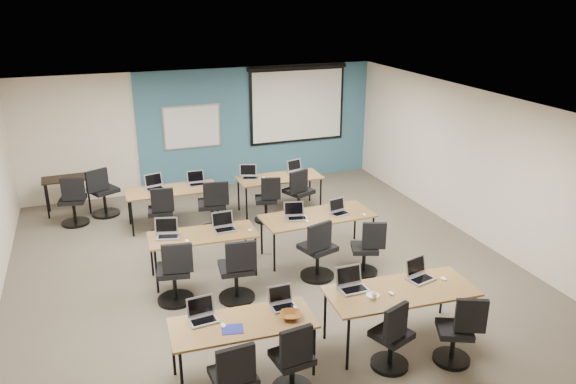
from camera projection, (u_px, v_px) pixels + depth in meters
name	position (u px, v px, depth m)	size (l,w,h in m)	color
floor	(268.00, 273.00, 9.12)	(8.00, 9.00, 0.02)	#6B6354
ceiling	(266.00, 108.00, 8.19)	(8.00, 9.00, 0.02)	white
wall_back	(205.00, 130.00, 12.62)	(8.00, 0.04, 2.70)	beige
wall_front	(435.00, 371.00, 4.68)	(8.00, 0.04, 2.70)	beige
wall_right	(481.00, 168.00, 9.95)	(0.04, 9.00, 2.70)	beige
blue_accent_panel	(258.00, 125.00, 13.00)	(5.50, 0.04, 2.70)	#3D5977
whiteboard	(192.00, 127.00, 12.42)	(1.28, 0.03, 0.98)	silver
projector_screen	(298.00, 100.00, 13.06)	(2.40, 0.10, 1.82)	black
training_table_front_left	(243.00, 326.00, 6.48)	(1.68, 0.70, 0.73)	#9C6B35
training_table_front_right	(401.00, 293.00, 7.16)	(1.92, 0.80, 0.73)	#A66E47
training_table_mid_left	(203.00, 237.00, 8.80)	(1.67, 0.70, 0.73)	#99642B
training_table_mid_right	(317.00, 218.00, 9.51)	(1.91, 0.79, 0.73)	brown
training_table_back_left	(172.00, 192.00, 10.74)	(1.73, 0.72, 0.73)	brown
training_table_back_right	(280.00, 179.00, 11.43)	(1.71, 0.71, 0.73)	brown
laptop_0	(202.00, 315.00, 6.51)	(0.32, 0.28, 0.25)	#ACACB5
mouse_0	(223.00, 325.00, 6.38)	(0.06, 0.10, 0.03)	white
laptop_1	(282.00, 301.00, 6.78)	(0.30, 0.26, 0.23)	#BBBBBB
mouse_1	(295.00, 308.00, 6.74)	(0.06, 0.09, 0.03)	white
task_chair_1	(293.00, 365.00, 6.27)	(0.47, 0.47, 0.96)	black
laptop_2	(352.00, 284.00, 7.18)	(0.36, 0.30, 0.27)	#A5A5B0
mouse_2	(391.00, 293.00, 7.05)	(0.06, 0.10, 0.04)	white
task_chair_2	(392.00, 341.00, 6.69)	(0.49, 0.47, 0.95)	black
laptop_3	(419.00, 274.00, 7.43)	(0.34, 0.29, 0.26)	#A0A0A9
mouse_3	(444.00, 279.00, 7.41)	(0.07, 0.10, 0.04)	white
task_chair_3	(458.00, 336.00, 6.80)	(0.49, 0.46, 0.95)	black
laptop_4	(167.00, 232.00, 8.69)	(0.36, 0.30, 0.27)	#B1B1B4
mouse_4	(187.00, 241.00, 8.51)	(0.06, 0.10, 0.04)	white
task_chair_4	(175.00, 277.00, 8.11)	(0.53, 0.53, 1.01)	black
laptop_5	(224.00, 225.00, 8.94)	(0.35, 0.30, 0.26)	#BBBBBC
mouse_5	(250.00, 230.00, 8.89)	(0.05, 0.09, 0.03)	white
task_chair_5	(237.00, 275.00, 8.17)	(0.54, 0.54, 1.02)	black
laptop_6	(296.00, 214.00, 9.37)	(0.34, 0.29, 0.26)	#B1B1B6
mouse_6	(307.00, 221.00, 9.23)	(0.06, 0.09, 0.03)	white
task_chair_6	(318.00, 255.00, 8.79)	(0.56, 0.54, 1.02)	black
laptop_7	(339.00, 210.00, 9.56)	(0.31, 0.27, 0.24)	#A9A9AB
mouse_7	(364.00, 215.00, 9.50)	(0.06, 0.09, 0.03)	white
task_chair_7	(367.00, 252.00, 8.94)	(0.48, 0.46, 0.95)	black
laptop_8	(154.00, 185.00, 10.76)	(0.35, 0.30, 0.27)	silver
mouse_8	(164.00, 189.00, 10.67)	(0.07, 0.10, 0.04)	white
task_chair_8	(162.00, 216.00, 10.33)	(0.50, 0.50, 0.98)	black
laptop_9	(197.00, 181.00, 10.98)	(0.33, 0.28, 0.25)	beige
mouse_9	(214.00, 185.00, 10.92)	(0.06, 0.10, 0.04)	white
task_chair_9	(213.00, 210.00, 10.49)	(0.57, 0.57, 1.05)	black
laptop_10	(249.00, 175.00, 11.35)	(0.34, 0.29, 0.26)	silver
mouse_10	(264.00, 178.00, 11.34)	(0.06, 0.10, 0.03)	white
task_chair_10	(267.00, 203.00, 10.98)	(0.46, 0.46, 0.95)	black
laptop_11	(296.00, 170.00, 11.68)	(0.33, 0.28, 0.25)	silver
mouse_11	(305.00, 173.00, 11.63)	(0.06, 0.10, 0.03)	white
task_chair_11	(299.00, 197.00, 11.20)	(0.58, 0.55, 1.02)	black
blue_mousepad	(232.00, 329.00, 6.33)	(0.24, 0.20, 0.01)	navy
snack_bowl	(291.00, 315.00, 6.55)	(0.27, 0.27, 0.07)	brown
snack_plate	(373.00, 295.00, 7.02)	(0.17, 0.17, 0.01)	white
coffee_cup	(374.00, 296.00, 6.93)	(0.06, 0.06, 0.05)	silver
utility_table	(66.00, 182.00, 11.33)	(0.91, 0.51, 0.75)	black
spare_chair_a	(103.00, 196.00, 11.24)	(0.60, 0.56, 1.03)	black
spare_chair_b	(74.00, 205.00, 10.81)	(0.53, 0.53, 1.01)	black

